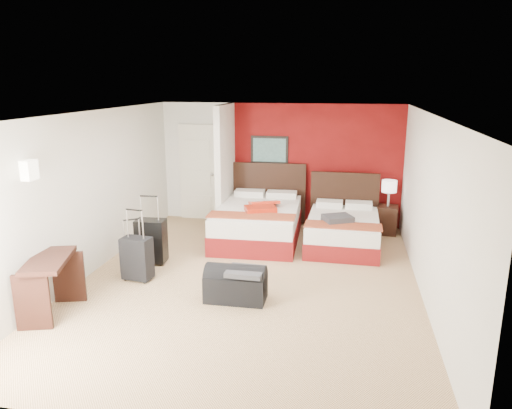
% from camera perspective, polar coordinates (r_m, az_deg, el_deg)
% --- Properties ---
extents(ground, '(6.50, 6.50, 0.00)m').
position_cam_1_polar(ground, '(7.36, -0.91, -9.11)').
color(ground, '#D2AF81').
rests_on(ground, ground).
extents(room_walls, '(5.02, 6.52, 2.50)m').
position_cam_1_polar(room_walls, '(8.66, -8.19, 3.07)').
color(room_walls, white).
rests_on(room_walls, ground).
extents(red_accent_panel, '(3.50, 0.04, 2.50)m').
position_cam_1_polar(red_accent_panel, '(10.00, 7.03, 4.60)').
color(red_accent_panel, maroon).
rests_on(red_accent_panel, ground).
extents(partition_wall, '(0.12, 1.20, 2.50)m').
position_cam_1_polar(partition_wall, '(9.67, -3.65, 4.34)').
color(partition_wall, silver).
rests_on(partition_wall, ground).
extents(entry_door, '(0.82, 0.06, 2.05)m').
position_cam_1_polar(entry_door, '(10.47, -6.83, 3.80)').
color(entry_door, silver).
rests_on(entry_door, ground).
extents(bed_left, '(1.57, 2.20, 0.65)m').
position_cam_1_polar(bed_left, '(9.11, 0.23, -2.27)').
color(bed_left, white).
rests_on(bed_left, ground).
extents(bed_right, '(1.31, 1.84, 0.55)m').
position_cam_1_polar(bed_right, '(8.92, 10.23, -3.20)').
color(bed_right, white).
rests_on(bed_right, ground).
extents(red_suitcase_open, '(0.79, 0.90, 0.09)m').
position_cam_1_polar(red_suitcase_open, '(8.90, 0.75, -0.21)').
color(red_suitcase_open, '#B3230F').
rests_on(red_suitcase_open, bed_left).
extents(jacket_bundle, '(0.60, 0.55, 0.11)m').
position_cam_1_polar(jacket_bundle, '(8.54, 9.63, -1.66)').
color(jacket_bundle, '#3C3D42').
rests_on(jacket_bundle, bed_right).
extents(nightstand, '(0.44, 0.44, 0.56)m').
position_cam_1_polar(nightstand, '(9.85, 15.22, -1.76)').
color(nightstand, black).
rests_on(nightstand, ground).
extents(table_lamp, '(0.34, 0.34, 0.51)m').
position_cam_1_polar(table_lamp, '(9.72, 15.43, 1.28)').
color(table_lamp, white).
rests_on(table_lamp, nightstand).
extents(suitcase_black, '(0.49, 0.32, 0.71)m').
position_cam_1_polar(suitcase_black, '(8.15, -12.27, -4.40)').
color(suitcase_black, black).
rests_on(suitcase_black, ground).
extents(suitcase_charcoal, '(0.46, 0.32, 0.64)m').
position_cam_1_polar(suitcase_charcoal, '(7.53, -13.86, -6.38)').
color(suitcase_charcoal, black).
rests_on(suitcase_charcoal, ground).
extents(suitcase_navy, '(0.45, 0.42, 0.54)m').
position_cam_1_polar(suitcase_navy, '(7.74, -14.27, -6.24)').
color(suitcase_navy, black).
rests_on(suitcase_navy, ground).
extents(duffel_bag, '(0.83, 0.45, 0.42)m').
position_cam_1_polar(duffel_bag, '(6.72, -2.41, -9.58)').
color(duffel_bag, black).
rests_on(duffel_bag, ground).
extents(jacket_draped, '(0.51, 0.44, 0.07)m').
position_cam_1_polar(jacket_draped, '(6.55, -1.24, -7.92)').
color(jacket_draped, '#3E3E43').
rests_on(jacket_draped, duffel_bag).
extents(desk, '(0.72, 1.03, 0.78)m').
position_cam_1_polar(desk, '(6.77, -23.03, -8.93)').
color(desk, black).
rests_on(desk, ground).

